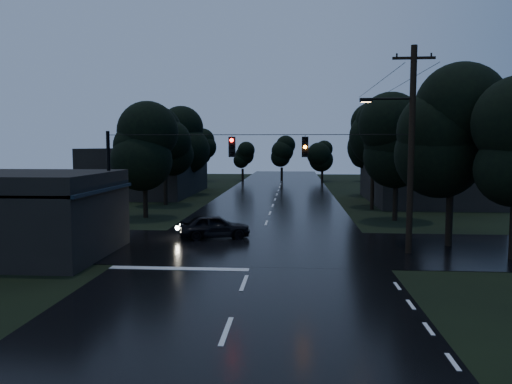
# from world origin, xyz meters

# --- Properties ---
(ground) EXTENTS (160.00, 160.00, 0.00)m
(ground) POSITION_xyz_m (0.00, 0.00, 0.00)
(ground) COLOR black
(ground) RESTS_ON ground
(main_road) EXTENTS (12.00, 120.00, 0.02)m
(main_road) POSITION_xyz_m (0.00, 30.00, 0.00)
(main_road) COLOR black
(main_road) RESTS_ON ground
(cross_street) EXTENTS (60.00, 9.00, 0.02)m
(cross_street) POSITION_xyz_m (0.00, 12.00, 0.00)
(cross_street) COLOR black
(cross_street) RESTS_ON ground
(building_far_right) EXTENTS (10.00, 14.00, 4.40)m
(building_far_right) POSITION_xyz_m (14.00, 34.00, 2.20)
(building_far_right) COLOR black
(building_far_right) RESTS_ON ground
(building_far_left) EXTENTS (10.00, 16.00, 5.00)m
(building_far_left) POSITION_xyz_m (-14.00, 40.00, 2.50)
(building_far_left) COLOR black
(building_far_left) RESTS_ON ground
(utility_pole_main) EXTENTS (3.50, 0.30, 10.00)m
(utility_pole_main) POSITION_xyz_m (7.41, 11.00, 5.26)
(utility_pole_main) COLOR black
(utility_pole_main) RESTS_ON ground
(utility_pole_far) EXTENTS (2.00, 0.30, 7.50)m
(utility_pole_far) POSITION_xyz_m (8.30, 28.00, 3.88)
(utility_pole_far) COLOR black
(utility_pole_far) RESTS_ON ground
(anchor_pole_left) EXTENTS (0.18, 0.18, 6.00)m
(anchor_pole_left) POSITION_xyz_m (-7.50, 11.00, 3.00)
(anchor_pole_left) COLOR black
(anchor_pole_left) RESTS_ON ground
(span_signals) EXTENTS (15.00, 0.37, 1.12)m
(span_signals) POSITION_xyz_m (0.56, 10.99, 5.24)
(span_signals) COLOR black
(span_signals) RESTS_ON ground
(tree_corner_near) EXTENTS (4.48, 4.48, 9.44)m
(tree_corner_near) POSITION_xyz_m (10.00, 13.00, 5.99)
(tree_corner_near) COLOR black
(tree_corner_near) RESTS_ON ground
(tree_left_a) EXTENTS (3.92, 3.92, 8.26)m
(tree_left_a) POSITION_xyz_m (-9.00, 22.00, 5.24)
(tree_left_a) COLOR black
(tree_left_a) RESTS_ON ground
(tree_left_b) EXTENTS (4.20, 4.20, 8.85)m
(tree_left_b) POSITION_xyz_m (-9.60, 30.00, 5.62)
(tree_left_b) COLOR black
(tree_left_b) RESTS_ON ground
(tree_left_c) EXTENTS (4.48, 4.48, 9.44)m
(tree_left_c) POSITION_xyz_m (-10.20, 40.00, 5.99)
(tree_left_c) COLOR black
(tree_left_c) RESTS_ON ground
(tree_right_a) EXTENTS (4.20, 4.20, 8.85)m
(tree_right_a) POSITION_xyz_m (9.00, 22.00, 5.62)
(tree_right_a) COLOR black
(tree_right_a) RESTS_ON ground
(tree_right_b) EXTENTS (4.48, 4.48, 9.44)m
(tree_right_b) POSITION_xyz_m (9.60, 30.00, 5.99)
(tree_right_b) COLOR black
(tree_right_b) RESTS_ON ground
(tree_right_c) EXTENTS (4.76, 4.76, 10.03)m
(tree_right_c) POSITION_xyz_m (10.20, 40.00, 6.37)
(tree_right_c) COLOR black
(tree_right_c) RESTS_ON ground
(car) EXTENTS (4.32, 2.61, 1.37)m
(car) POSITION_xyz_m (-2.62, 14.24, 0.69)
(car) COLOR black
(car) RESTS_ON ground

